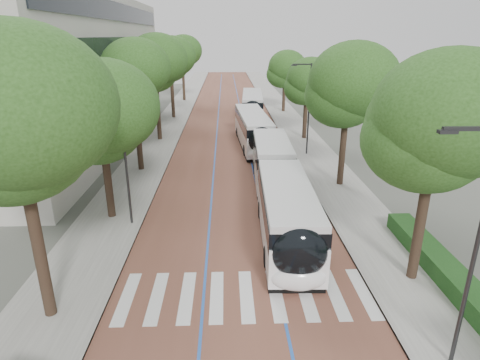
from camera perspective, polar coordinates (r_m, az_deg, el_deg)
The scene contains 19 objects.
ground at distance 16.79m, azimuth 0.38°, elevation -18.14°, with size 160.00×160.00×0.00m, color #51544C.
road at distance 54.21m, azimuth -1.42°, elevation 8.90°, with size 11.00×140.00×0.02m, color brown.
sidewalk_left at distance 54.64m, azimuth -9.41°, elevation 8.78°, with size 4.00×140.00×0.12m, color gray.
sidewalk_right at distance 54.80m, azimuth 6.54°, elevation 8.95°, with size 4.00×140.00×0.12m, color gray.
kerb_left at distance 54.43m, azimuth -7.40°, elevation 8.84°, with size 0.20×140.00×0.14m, color gray.
kerb_right at distance 54.55m, azimuth 4.54°, elevation 8.96°, with size 0.20×140.00×0.14m, color gray.
zebra_crossing at distance 17.58m, azimuth 0.91°, elevation -16.06°, with size 10.55×3.60×0.01m.
lane_line_left at distance 54.22m, azimuth -3.13°, elevation 8.89°, with size 0.12×126.00×0.01m, color #2456B5.
lane_line_right at distance 54.25m, azimuth 0.29°, elevation 8.92°, with size 0.12×126.00×0.01m, color #2456B5.
office_building at distance 45.46m, azimuth -27.43°, elevation 13.53°, with size 18.11×40.00×14.00m.
hedge at distance 19.10m, azimuth 29.76°, elevation -14.02°, with size 1.20×14.00×0.80m, color #153D15.
streetlight_near at distance 13.66m, azimuth 30.22°, elevation -6.88°, with size 1.82×0.20×8.00m.
streetlight_far at distance 36.37m, azimuth 9.56°, elevation 10.88°, with size 1.82×0.20×8.00m.
lamp_post_left at distance 22.79m, azimuth -16.02°, elevation 3.25°, with size 0.14×0.14×8.00m, color #28282A.
trees_left at distance 38.05m, azimuth -12.96°, elevation 14.66°, with size 6.34×61.10×10.31m.
trees_right at distance 33.37m, azimuth 12.64°, elevation 12.73°, with size 6.04×47.58×9.50m.
lead_bus at distance 24.41m, azimuth 5.60°, elevation -1.13°, with size 3.09×18.47×3.20m.
bus_queued_0 at distance 39.35m, azimuth 1.91°, elevation 7.08°, with size 3.22×12.52×3.20m.
bus_queued_1 at distance 53.38m, azimuth 1.75°, elevation 10.48°, with size 3.21×12.52×3.20m.
Camera 1 is at (-0.58, -13.21, 10.35)m, focal length 30.00 mm.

